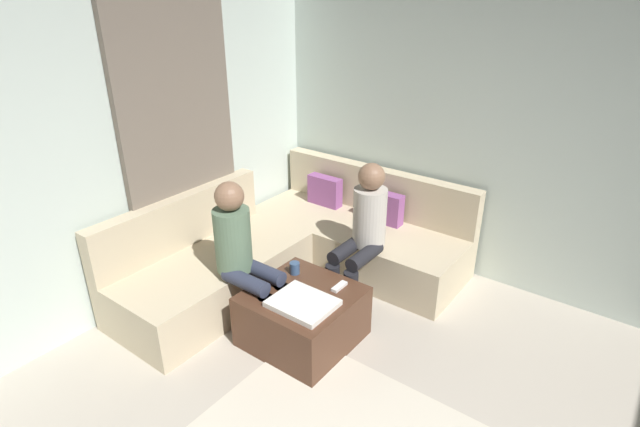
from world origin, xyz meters
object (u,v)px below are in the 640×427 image
(ottoman, at_px, (303,316))
(coffee_mug, at_px, (295,268))
(person_on_couch_back, at_px, (363,229))
(person_on_couch_side, at_px, (243,252))
(game_remote, at_px, (339,287))
(sectional_couch, at_px, (297,248))

(ottoman, height_order, coffee_mug, coffee_mug)
(person_on_couch_back, bearing_deg, ottoman, 86.91)
(person_on_couch_back, relative_size, person_on_couch_side, 1.00)
(game_remote, relative_size, person_on_couch_side, 0.12)
(person_on_couch_side, bearing_deg, sectional_couch, -169.76)
(game_remote, relative_size, person_on_couch_back, 0.12)
(coffee_mug, bearing_deg, game_remote, 5.71)
(person_on_couch_side, bearing_deg, ottoman, 103.49)
(sectional_couch, bearing_deg, game_remote, -30.87)
(game_remote, xyz_separation_m, person_on_couch_back, (-0.14, 0.54, 0.23))
(coffee_mug, xyz_separation_m, person_on_couch_side, (-0.26, -0.30, 0.19))
(sectional_couch, distance_m, game_remote, 0.95)
(person_on_couch_back, distance_m, person_on_couch_side, 1.02)
(game_remote, bearing_deg, coffee_mug, -174.29)
(person_on_couch_back, bearing_deg, sectional_couch, 4.71)
(game_remote, distance_m, person_on_couch_side, 0.77)
(game_remote, bearing_deg, ottoman, -129.29)
(ottoman, xyz_separation_m, game_remote, (0.18, 0.22, 0.22))
(game_remote, distance_m, person_on_couch_back, 0.60)
(coffee_mug, distance_m, person_on_couch_back, 0.66)
(sectional_couch, xyz_separation_m, game_remote, (0.81, -0.48, 0.15))
(coffee_mug, relative_size, person_on_couch_back, 0.08)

